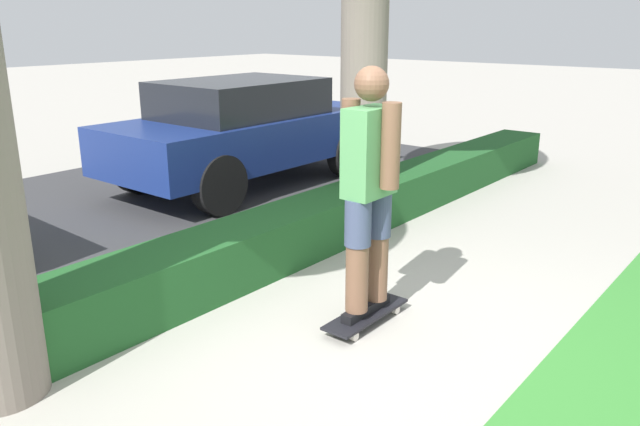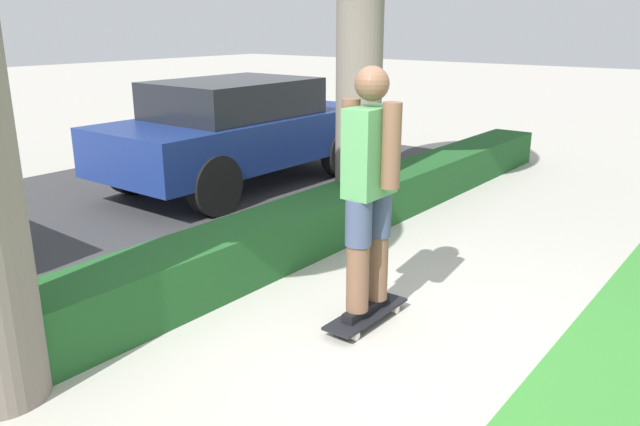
# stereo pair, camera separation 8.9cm
# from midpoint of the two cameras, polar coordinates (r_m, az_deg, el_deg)

# --- Properties ---
(ground_plane) EXTENTS (60.00, 60.00, 0.00)m
(ground_plane) POSITION_cam_midpoint_polar(r_m,az_deg,el_deg) (4.54, 6.02, -11.62)
(ground_plane) COLOR #ADA89E
(street_asphalt) EXTENTS (12.99, 5.00, 0.01)m
(street_asphalt) POSITION_cam_midpoint_polar(r_m,az_deg,el_deg) (7.50, -21.90, -1.03)
(street_asphalt) COLOR #38383A
(street_asphalt) RESTS_ON ground_plane
(hedge_row) EXTENTS (12.99, 0.60, 0.48)m
(hedge_row) POSITION_cam_midpoint_polar(r_m,az_deg,el_deg) (5.39, -8.30, -4.13)
(hedge_row) COLOR #1E5123
(hedge_row) RESTS_ON ground_plane
(skateboard) EXTENTS (0.81, 0.24, 0.09)m
(skateboard) POSITION_cam_midpoint_polar(r_m,az_deg,el_deg) (4.76, 4.78, -9.24)
(skateboard) COLOR black
(skateboard) RESTS_ON ground_plane
(skater_person) EXTENTS (0.52, 0.47, 1.81)m
(skater_person) POSITION_cam_midpoint_polar(r_m,az_deg,el_deg) (4.41, 5.09, 2.31)
(skater_person) COLOR black
(skater_person) RESTS_ON skateboard
(parked_car_middle) EXTENTS (4.02, 1.77, 1.44)m
(parked_car_middle) POSITION_cam_midpoint_polar(r_m,az_deg,el_deg) (8.62, -6.50, 7.63)
(parked_car_middle) COLOR navy
(parked_car_middle) RESTS_ON ground_plane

